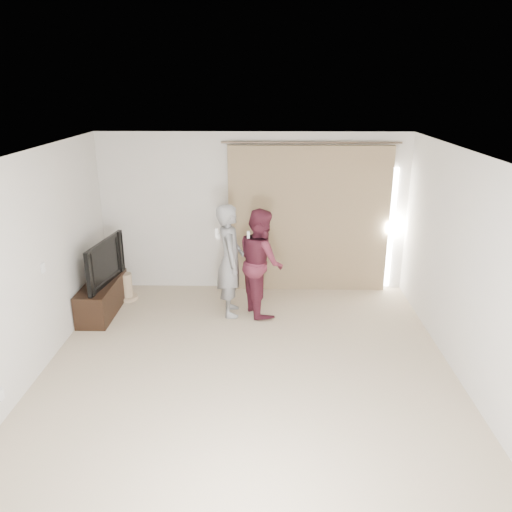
# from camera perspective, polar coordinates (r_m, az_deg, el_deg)

# --- Properties ---
(floor) EXTENTS (5.50, 5.50, 0.00)m
(floor) POSITION_cam_1_polar(r_m,az_deg,el_deg) (6.16, -0.97, -13.39)
(floor) COLOR tan
(floor) RESTS_ON ground
(wall_back) EXTENTS (5.00, 0.04, 2.60)m
(wall_back) POSITION_cam_1_polar(r_m,az_deg,el_deg) (8.19, -0.30, 4.95)
(wall_back) COLOR beige
(wall_back) RESTS_ON ground
(wall_left) EXTENTS (0.04, 5.50, 2.60)m
(wall_left) POSITION_cam_1_polar(r_m,az_deg,el_deg) (6.19, -24.87, -1.67)
(wall_left) COLOR beige
(wall_left) RESTS_ON ground
(ceiling) EXTENTS (5.00, 5.50, 0.01)m
(ceiling) POSITION_cam_1_polar(r_m,az_deg,el_deg) (5.24, -1.14, 11.35)
(ceiling) COLOR white
(ceiling) RESTS_ON wall_back
(curtain) EXTENTS (2.80, 0.11, 2.46)m
(curtain) POSITION_cam_1_polar(r_m,az_deg,el_deg) (8.17, 6.12, 4.11)
(curtain) COLOR #907658
(curtain) RESTS_ON ground
(tv_console) EXTENTS (0.44, 1.26, 0.48)m
(tv_console) POSITION_cam_1_polar(r_m,az_deg,el_deg) (7.92, -17.16, -4.53)
(tv_console) COLOR black
(tv_console) RESTS_ON ground
(tv) EXTENTS (0.30, 1.16, 0.66)m
(tv) POSITION_cam_1_polar(r_m,az_deg,el_deg) (7.72, -17.57, -0.63)
(tv) COLOR black
(tv) RESTS_ON tv_console
(scratching_post) EXTENTS (0.33, 0.33, 0.44)m
(scratching_post) POSITION_cam_1_polar(r_m,az_deg,el_deg) (8.31, -14.54, -3.65)
(scratching_post) COLOR tan
(scratching_post) RESTS_ON ground
(person_man) EXTENTS (0.47, 0.66, 1.69)m
(person_man) POSITION_cam_1_polar(r_m,az_deg,el_deg) (7.33, -2.97, -0.52)
(person_man) COLOR gray
(person_man) RESTS_ON ground
(person_woman) EXTENTS (0.84, 0.95, 1.61)m
(person_woman) POSITION_cam_1_polar(r_m,az_deg,el_deg) (7.39, 0.56, -0.66)
(person_woman) COLOR #551D2C
(person_woman) RESTS_ON ground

